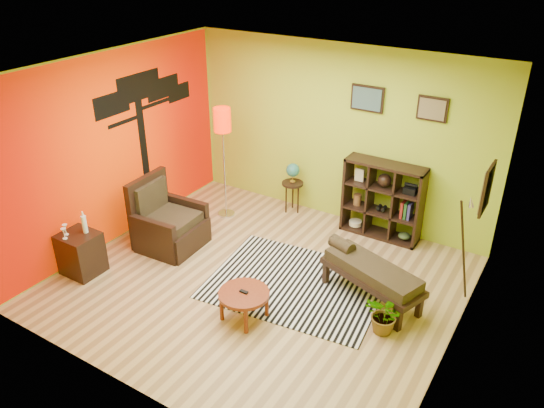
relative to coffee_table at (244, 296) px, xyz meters
The scene contains 11 objects.
ground 0.82m from the coffee_table, 109.20° to the left, with size 5.00×5.00×0.00m, color tan.
room_shell 1.68m from the coffee_table, 115.11° to the left, with size 5.04×4.54×2.82m.
zebra_rug 1.01m from the coffee_table, 78.23° to the left, with size 2.25×1.73×0.01m, color silver.
coffee_table is the anchor object (origin of this frame).
armchair 2.10m from the coffee_table, 157.28° to the left, with size 0.91×0.92×1.05m.
side_cabinet 2.47m from the coffee_table, behind, with size 0.50×0.46×0.91m.
floor_lamp 2.92m from the coffee_table, 130.91° to the left, with size 0.28×0.28×1.83m.
globe_table 2.87m from the coffee_table, 108.10° to the left, with size 0.35×0.35×0.86m.
cube_shelf 2.84m from the coffee_table, 76.39° to the left, with size 1.20×0.35×1.20m.
bench 1.62m from the coffee_table, 46.22° to the left, with size 1.46×0.92×0.64m.
potted_plant 1.68m from the coffee_table, 22.72° to the left, with size 0.45×0.50×0.39m, color #26661E.
Camera 1 is at (3.23, -4.89, 4.21)m, focal length 35.00 mm.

